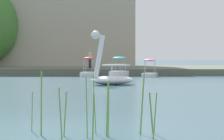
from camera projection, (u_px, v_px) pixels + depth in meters
name	position (u px, v px, depth m)	size (l,w,h in m)	color
ground_plane	(55.00, 129.00, 10.07)	(551.79, 551.79, 0.00)	#385966
shore_bank_far	(116.00, 69.00, 49.50)	(132.80, 20.61, 0.57)	#5B6051
swan_boat	(111.00, 75.00, 26.28)	(2.94, 2.45, 3.06)	white
pedal_boat_red	(89.00, 71.00, 37.17)	(1.27, 1.97, 1.61)	white
pedal_boat_cyan	(119.00, 71.00, 36.95)	(1.58, 2.43, 1.63)	white
pedal_boat_pink	(150.00, 71.00, 37.09)	(1.37, 1.97, 1.45)	white
person_on_path	(90.00, 58.00, 41.54)	(0.27, 0.26, 1.72)	#23283D
apartment_block	(37.00, 7.00, 53.93)	(22.48, 8.78, 13.75)	#B2A893
reed_clump_foreground	(100.00, 109.00, 9.14)	(2.62, 1.29, 1.29)	#669942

